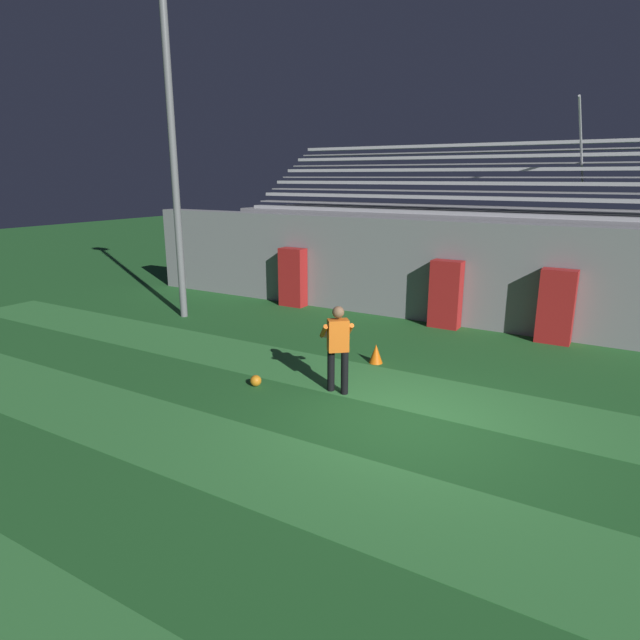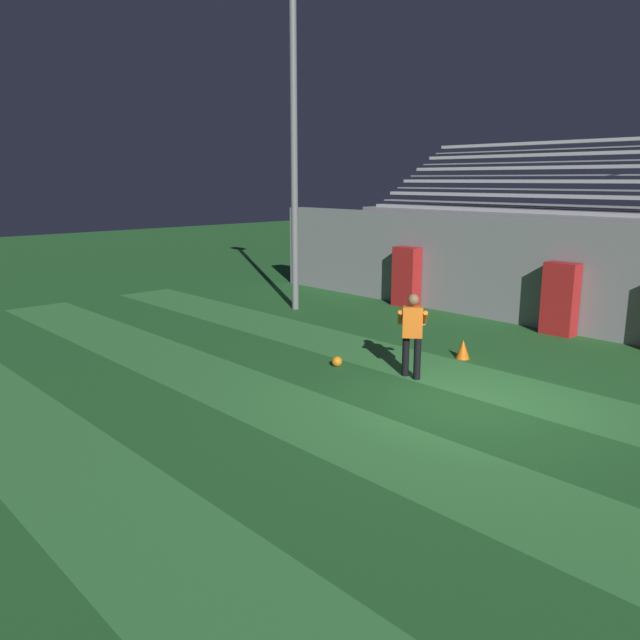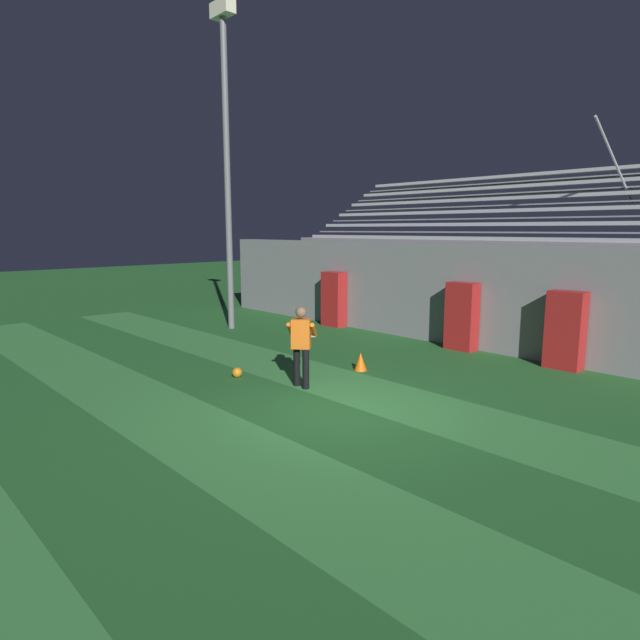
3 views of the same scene
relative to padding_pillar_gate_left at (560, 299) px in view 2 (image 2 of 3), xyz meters
name	(u,v)px [view 2 (image 2 of 3)]	position (x,y,z in m)	size (l,w,h in m)	color
ground_plane	(468,406)	(1.37, -5.95, -0.91)	(80.00, 80.00, 0.00)	#236028
turf_stripe_near	(151,540)	(1.37, -11.95, -0.90)	(28.00, 1.82, 0.01)	#38843D
turf_stripe_mid	(376,444)	(1.37, -8.31, -0.90)	(28.00, 1.82, 0.01)	#38843D
turf_stripe_far	(507,389)	(1.37, -4.68, -0.90)	(28.00, 1.82, 0.01)	#38843D
back_wall	(628,283)	(1.37, 0.55, 0.49)	(24.00, 0.60, 2.80)	gray
padding_pillar_gate_left	(560,299)	(0.00, 0.00, 0.00)	(0.81, 0.44, 1.81)	#B21E1E
padding_pillar_far_left	(406,277)	(-4.89, 0.00, 0.00)	(0.81, 0.44, 1.81)	#B21E1E
floodlight_pole	(294,95)	(-6.89, -2.74, 5.19)	(0.90, 0.36, 9.92)	slate
goalkeeper	(412,330)	(-0.31, -5.43, 0.05)	(0.74, 0.73, 1.67)	black
soccer_ball	(337,361)	(-1.81, -5.99, -0.80)	(0.22, 0.22, 0.22)	orange
traffic_cone	(463,349)	(-0.37, -3.57, -0.70)	(0.30, 0.30, 0.42)	orange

